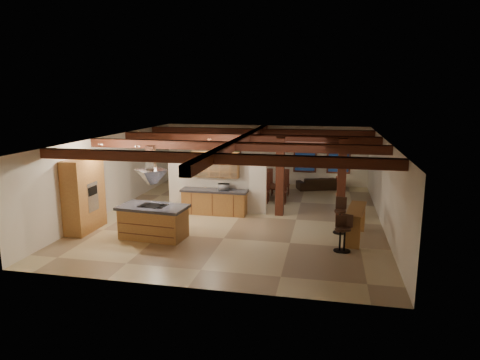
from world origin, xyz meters
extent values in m
plane|color=tan|center=(0.00, 0.00, 0.00)|extent=(12.00, 12.00, 0.00)
plane|color=silver|center=(0.00, 6.00, 1.45)|extent=(10.00, 0.00, 10.00)
plane|color=silver|center=(0.00, -6.00, 1.45)|extent=(10.00, 0.00, 10.00)
plane|color=silver|center=(-5.00, 0.00, 1.45)|extent=(0.00, 12.00, 12.00)
plane|color=silver|center=(5.00, 0.00, 1.45)|extent=(0.00, 12.00, 12.00)
plane|color=#3B1913|center=(0.00, 0.00, 2.90)|extent=(12.00, 12.00, 0.00)
cube|color=#38190E|center=(0.00, -4.00, 2.76)|extent=(10.00, 0.25, 0.28)
cube|color=#38190E|center=(0.00, -1.30, 2.76)|extent=(10.00, 0.25, 0.28)
cube|color=#38190E|center=(0.00, 1.30, 2.76)|extent=(10.00, 0.25, 0.28)
cube|color=#38190E|center=(0.00, 4.00, 2.76)|extent=(10.00, 0.25, 0.28)
cube|color=#38190E|center=(0.00, 0.00, 2.76)|extent=(0.28, 12.00, 0.28)
cube|color=#38190E|center=(1.40, 0.50, 1.45)|extent=(0.30, 0.30, 2.90)
cube|color=#38190E|center=(3.60, 0.50, 1.45)|extent=(0.30, 0.30, 2.90)
cube|color=#38190E|center=(2.50, 0.50, 2.60)|extent=(2.50, 0.28, 0.28)
cube|color=silver|center=(-1.00, 0.50, 1.10)|extent=(3.80, 0.18, 2.20)
cube|color=olive|center=(-4.67, -2.60, 1.20)|extent=(0.64, 1.60, 2.40)
cube|color=silver|center=(-4.37, -2.60, 1.15)|extent=(0.06, 0.62, 0.95)
cube|color=black|center=(-4.33, -2.60, 1.35)|extent=(0.01, 0.50, 0.28)
cube|color=olive|center=(-1.00, 0.11, 0.43)|extent=(2.40, 0.60, 0.86)
cube|color=black|center=(-1.00, 0.11, 0.90)|extent=(2.50, 0.66, 0.08)
cube|color=olive|center=(-1.00, 0.32, 1.85)|extent=(1.80, 0.34, 0.95)
cube|color=silver|center=(-1.00, 0.14, 1.85)|extent=(1.74, 0.02, 0.90)
pyramid|color=silver|center=(-2.17, -2.85, 1.73)|extent=(1.10, 1.10, 0.45)
cube|color=silver|center=(-2.17, -2.85, 2.54)|extent=(0.26, 0.22, 0.73)
cube|color=#38190E|center=(2.00, 5.94, 1.50)|extent=(1.10, 0.05, 1.70)
cube|color=black|center=(2.00, 5.91, 1.50)|extent=(0.95, 0.02, 1.55)
cube|color=#38190E|center=(3.60, 5.94, 1.50)|extent=(1.10, 0.05, 1.70)
cube|color=black|center=(3.60, 5.91, 1.50)|extent=(0.95, 0.02, 1.55)
cube|color=#38190E|center=(-1.50, 5.94, 1.70)|extent=(0.65, 0.04, 0.85)
cube|color=#285F39|center=(-1.50, 5.92, 1.70)|extent=(0.55, 0.01, 0.75)
cylinder|color=silver|center=(-2.60, -2.80, 2.87)|extent=(0.16, 0.16, 0.03)
cylinder|color=silver|center=(-1.00, -0.50, 2.87)|extent=(0.16, 0.16, 0.03)
cylinder|color=silver|center=(-4.00, -2.50, 2.87)|extent=(0.16, 0.16, 0.03)
cube|color=olive|center=(-2.17, -2.85, 0.47)|extent=(2.05, 1.15, 0.94)
cube|color=black|center=(-2.17, -2.85, 0.99)|extent=(2.19, 1.29, 0.09)
cube|color=black|center=(-2.17, -2.85, 1.03)|extent=(0.87, 0.62, 0.02)
imported|color=#3F1D0F|center=(0.55, 2.90, 0.29)|extent=(1.84, 1.37, 0.58)
imported|color=black|center=(2.68, 5.18, 0.28)|extent=(2.08, 1.39, 0.57)
imported|color=silver|center=(-0.64, 0.11, 1.05)|extent=(0.45, 0.34, 0.23)
cube|color=olive|center=(4.01, -1.72, 0.97)|extent=(0.76, 1.95, 0.06)
cube|color=olive|center=(3.89, -2.56, 0.48)|extent=(0.44, 0.16, 0.95)
cube|color=olive|center=(4.14, -0.87, 0.48)|extent=(0.44, 0.16, 0.95)
cube|color=#38190E|center=(3.73, 5.38, 0.29)|extent=(0.48, 0.48, 0.58)
cylinder|color=black|center=(3.73, 5.38, 0.67)|extent=(0.07, 0.07, 0.18)
cone|color=#FFDD99|center=(3.73, 5.38, 0.85)|extent=(0.31, 0.31, 0.20)
cylinder|color=black|center=(3.65, -2.87, 0.67)|extent=(0.34, 0.34, 0.07)
cube|color=black|center=(3.72, -2.72, 0.89)|extent=(0.30, 0.17, 0.37)
cylinder|color=black|center=(3.65, -2.87, 0.34)|extent=(0.06, 0.06, 0.65)
cylinder|color=black|center=(3.65, -2.87, 0.02)|extent=(0.37, 0.37, 0.03)
cylinder|color=black|center=(3.53, -2.87, 0.65)|extent=(0.32, 0.32, 0.06)
cube|color=black|center=(3.53, -2.72, 0.85)|extent=(0.31, 0.05, 0.36)
cylinder|color=black|center=(3.53, -2.87, 0.32)|extent=(0.05, 0.05, 0.63)
cylinder|color=black|center=(3.53, -2.87, 0.02)|extent=(0.36, 0.36, 0.03)
cylinder|color=black|center=(3.55, -1.21, 0.73)|extent=(0.37, 0.37, 0.07)
cube|color=black|center=(3.57, -1.04, 0.97)|extent=(0.35, 0.09, 0.41)
cylinder|color=black|center=(3.55, -1.21, 0.37)|extent=(0.06, 0.06, 0.71)
cylinder|color=black|center=(3.55, -1.21, 0.02)|extent=(0.41, 0.41, 0.03)
cube|color=#38190E|center=(-0.16, 2.18, 0.46)|extent=(0.43, 0.43, 0.06)
cube|color=#38190E|center=(-0.16, 2.39, 0.84)|extent=(0.43, 0.05, 0.77)
cylinder|color=#38190E|center=(-0.33, 2.00, 0.21)|extent=(0.05, 0.05, 0.43)
cylinder|color=#38190E|center=(0.02, 2.00, 0.21)|extent=(0.05, 0.05, 0.43)
cylinder|color=#38190E|center=(-0.33, 2.35, 0.21)|extent=(0.05, 0.05, 0.43)
cylinder|color=#38190E|center=(0.01, 2.35, 0.21)|extent=(0.05, 0.05, 0.43)
cube|color=#38190E|center=(-0.17, 3.61, 0.46)|extent=(0.43, 0.43, 0.06)
cube|color=#38190E|center=(-0.17, 3.39, 0.84)|extent=(0.43, 0.05, 0.77)
cylinder|color=#38190E|center=(0.00, 3.78, 0.21)|extent=(0.05, 0.05, 0.43)
cylinder|color=#38190E|center=(-0.35, 3.78, 0.21)|extent=(0.05, 0.05, 0.43)
cylinder|color=#38190E|center=(0.01, 3.44, 0.21)|extent=(0.05, 0.05, 0.43)
cylinder|color=#38190E|center=(-0.34, 3.43, 0.21)|extent=(0.05, 0.05, 0.43)
cube|color=#38190E|center=(0.56, 2.18, 0.46)|extent=(0.43, 0.43, 0.06)
cube|color=#38190E|center=(0.56, 2.40, 0.84)|extent=(0.43, 0.05, 0.77)
cylinder|color=#38190E|center=(0.38, 2.01, 0.21)|extent=(0.05, 0.05, 0.43)
cylinder|color=#38190E|center=(0.73, 2.01, 0.21)|extent=(0.05, 0.05, 0.43)
cylinder|color=#38190E|center=(0.38, 2.35, 0.21)|extent=(0.05, 0.05, 0.43)
cylinder|color=#38190E|center=(0.73, 2.36, 0.21)|extent=(0.05, 0.05, 0.43)
cube|color=#38190E|center=(0.55, 3.61, 0.46)|extent=(0.43, 0.43, 0.06)
cube|color=#38190E|center=(0.55, 3.40, 0.84)|extent=(0.43, 0.05, 0.77)
cylinder|color=#38190E|center=(0.72, 3.79, 0.21)|extent=(0.05, 0.05, 0.43)
cylinder|color=#38190E|center=(0.37, 3.79, 0.21)|extent=(0.05, 0.05, 0.43)
cylinder|color=#38190E|center=(0.72, 3.44, 0.21)|extent=(0.05, 0.05, 0.43)
cylinder|color=#38190E|center=(0.37, 3.44, 0.21)|extent=(0.05, 0.05, 0.43)
cube|color=#38190E|center=(1.27, 2.19, 0.46)|extent=(0.43, 0.43, 0.06)
cube|color=#38190E|center=(1.27, 2.40, 0.84)|extent=(0.43, 0.05, 0.77)
cylinder|color=#38190E|center=(1.10, 2.01, 0.21)|extent=(0.05, 0.05, 0.43)
cylinder|color=#38190E|center=(1.45, 2.01, 0.21)|extent=(0.05, 0.05, 0.43)
cylinder|color=#38190E|center=(1.10, 2.36, 0.21)|extent=(0.05, 0.05, 0.43)
cylinder|color=#38190E|center=(1.45, 2.36, 0.21)|extent=(0.05, 0.05, 0.43)
cube|color=#38190E|center=(1.26, 3.62, 0.46)|extent=(0.43, 0.43, 0.06)
cube|color=#38190E|center=(1.26, 3.40, 0.84)|extent=(0.43, 0.05, 0.77)
cylinder|color=#38190E|center=(1.43, 3.79, 0.21)|extent=(0.05, 0.05, 0.43)
cylinder|color=#38190E|center=(1.09, 3.79, 0.21)|extent=(0.05, 0.05, 0.43)
cylinder|color=#38190E|center=(1.44, 3.45, 0.21)|extent=(0.05, 0.05, 0.43)
cylinder|color=#38190E|center=(1.09, 3.44, 0.21)|extent=(0.05, 0.05, 0.43)
camera|label=1|loc=(3.09, -14.84, 4.48)|focal=32.00mm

